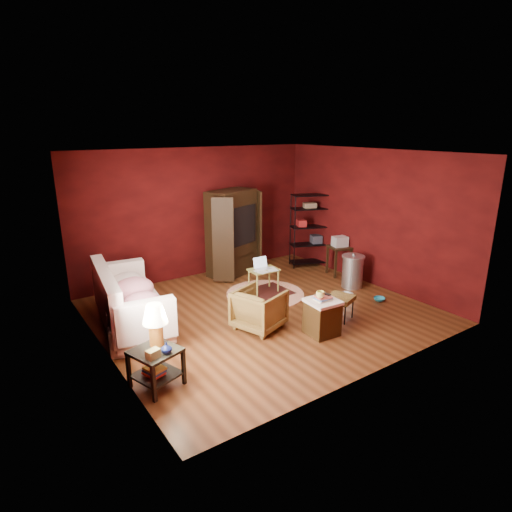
# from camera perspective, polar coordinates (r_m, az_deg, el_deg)

# --- Properties ---
(room) EXTENTS (5.54, 5.04, 2.84)m
(room) POSITION_cam_1_polar(r_m,az_deg,el_deg) (7.31, 0.70, 2.57)
(room) COLOR brown
(room) RESTS_ON ground
(sofa) EXTENTS (1.07, 2.17, 0.81)m
(sofa) POSITION_cam_1_polar(r_m,az_deg,el_deg) (7.40, -16.41, -6.10)
(sofa) COLOR white
(sofa) RESTS_ON ground
(armchair) EXTENTS (0.87, 0.90, 0.74)m
(armchair) POSITION_cam_1_polar(r_m,az_deg,el_deg) (7.06, 0.43, -6.85)
(armchair) COLOR black
(armchair) RESTS_ON ground
(pet_bowl_steel) EXTENTS (0.26, 0.13, 0.25)m
(pet_bowl_steel) POSITION_cam_1_polar(r_m,az_deg,el_deg) (8.60, 11.97, -4.52)
(pet_bowl_steel) COLOR #B2B4B9
(pet_bowl_steel) RESTS_ON ground
(pet_bowl_turquoise) EXTENTS (0.23, 0.13, 0.22)m
(pet_bowl_turquoise) POSITION_cam_1_polar(r_m,az_deg,el_deg) (8.55, 16.16, -5.10)
(pet_bowl_turquoise) COLOR #289EBF
(pet_bowl_turquoise) RESTS_ON ground
(vase) EXTENTS (0.18, 0.18, 0.14)m
(vase) POSITION_cam_1_polar(r_m,az_deg,el_deg) (5.51, -11.85, -11.96)
(vase) COLOR #0B123B
(vase) RESTS_ON side_table
(mug) EXTENTS (0.16, 0.15, 0.13)m
(mug) POSITION_cam_1_polar(r_m,az_deg,el_deg) (6.74, 8.57, -5.00)
(mug) COLOR #F9F17A
(mug) RESTS_ON hamper
(side_table) EXTENTS (0.68, 0.68, 1.07)m
(side_table) POSITION_cam_1_polar(r_m,az_deg,el_deg) (5.66, -13.28, -10.58)
(side_table) COLOR black
(side_table) RESTS_ON ground
(sofa_cushions) EXTENTS (1.20, 2.35, 0.94)m
(sofa_cushions) POSITION_cam_1_polar(r_m,az_deg,el_deg) (7.34, -16.76, -5.87)
(sofa_cushions) COLOR white
(sofa_cushions) RESTS_ON sofa
(hamper) EXTENTS (0.51, 0.51, 0.67)m
(hamper) POSITION_cam_1_polar(r_m,az_deg,el_deg) (6.97, 8.81, -7.96)
(hamper) COLOR #472B10
(hamper) RESTS_ON ground
(footstool) EXTENTS (0.53, 0.53, 0.42)m
(footstool) POSITION_cam_1_polar(r_m,az_deg,el_deg) (7.52, 11.20, -5.66)
(footstool) COLOR black
(footstool) RESTS_ON ground
(rug_round) EXTENTS (1.63, 1.63, 0.01)m
(rug_round) POSITION_cam_1_polar(r_m,az_deg,el_deg) (8.58, 1.23, -5.03)
(rug_round) COLOR white
(rug_round) RESTS_ON ground
(rug_oriental) EXTENTS (1.18, 0.80, 0.01)m
(rug_oriental) POSITION_cam_1_polar(r_m,az_deg,el_deg) (8.56, 0.76, -5.03)
(rug_oriental) COLOR #531A16
(rug_oriental) RESTS_ON ground
(laptop_desk) EXTENTS (0.59, 0.47, 0.70)m
(laptop_desk) POSITION_cam_1_polar(r_m,az_deg,el_deg) (8.54, 0.99, -2.09)
(laptop_desk) COLOR tan
(laptop_desk) RESTS_ON ground
(tv_armoire) EXTENTS (1.42, 1.06, 1.89)m
(tv_armoire) POSITION_cam_1_polar(r_m,az_deg,el_deg) (9.47, -3.12, 3.29)
(tv_armoire) COLOR black
(tv_armoire) RESTS_ON ground
(wire_shelving) EXTENTS (0.92, 0.65, 1.72)m
(wire_shelving) POSITION_cam_1_polar(r_m,az_deg,el_deg) (10.15, 7.14, 3.85)
(wire_shelving) COLOR black
(wire_shelving) RESTS_ON ground
(small_stand) EXTENTS (0.54, 0.54, 0.88)m
(small_stand) POSITION_cam_1_polar(r_m,az_deg,el_deg) (9.67, 11.08, 1.28)
(small_stand) COLOR black
(small_stand) RESTS_ON ground
(trash_can) EXTENTS (0.56, 0.56, 0.73)m
(trash_can) POSITION_cam_1_polar(r_m,az_deg,el_deg) (9.06, 12.75, -1.98)
(trash_can) COLOR silver
(trash_can) RESTS_ON ground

